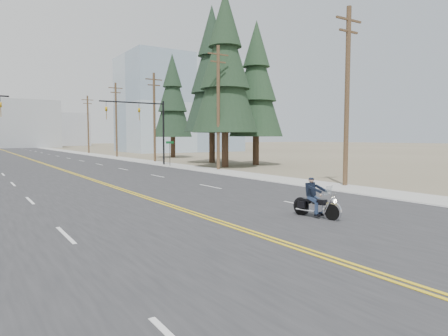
% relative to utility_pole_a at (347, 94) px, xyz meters
% --- Properties ---
extents(ground_plane, '(400.00, 400.00, 0.00)m').
position_rel_utility_pole_a_xyz_m(ground_plane, '(-12.50, -8.00, -5.73)').
color(ground_plane, '#776D56').
rests_on(ground_plane, ground).
extents(road, '(20.00, 200.00, 0.01)m').
position_rel_utility_pole_a_xyz_m(road, '(-12.50, 62.00, -5.73)').
color(road, '#303033').
rests_on(road, ground).
extents(sidewalk_right, '(3.00, 200.00, 0.01)m').
position_rel_utility_pole_a_xyz_m(sidewalk_right, '(-1.00, 62.00, -5.73)').
color(sidewalk_right, '#A5A5A0').
rests_on(sidewalk_right, ground).
extents(traffic_mast_right, '(7.10, 0.26, 7.00)m').
position_rel_utility_pole_a_xyz_m(traffic_mast_right, '(-3.52, 24.00, -0.79)').
color(traffic_mast_right, black).
rests_on(traffic_mast_right, ground).
extents(street_sign, '(0.90, 0.06, 2.62)m').
position_rel_utility_pole_a_xyz_m(street_sign, '(-1.70, 22.00, -3.93)').
color(street_sign, black).
rests_on(street_sign, ground).
extents(utility_pole_a, '(2.20, 0.30, 11.00)m').
position_rel_utility_pole_a_xyz_m(utility_pole_a, '(0.00, 0.00, 0.00)').
color(utility_pole_a, brown).
rests_on(utility_pole_a, ground).
extents(utility_pole_b, '(2.20, 0.30, 11.50)m').
position_rel_utility_pole_a_xyz_m(utility_pole_b, '(0.00, 15.00, 0.25)').
color(utility_pole_b, brown).
rests_on(utility_pole_b, ground).
extents(utility_pole_c, '(2.20, 0.30, 11.00)m').
position_rel_utility_pole_a_xyz_m(utility_pole_c, '(0.00, 30.00, 0.00)').
color(utility_pole_c, brown).
rests_on(utility_pole_c, ground).
extents(utility_pole_d, '(2.20, 0.30, 11.50)m').
position_rel_utility_pole_a_xyz_m(utility_pole_d, '(0.00, 45.00, 0.25)').
color(utility_pole_d, brown).
rests_on(utility_pole_d, ground).
extents(utility_pole_e, '(2.20, 0.30, 11.00)m').
position_rel_utility_pole_a_xyz_m(utility_pole_e, '(0.00, 62.00, 0.00)').
color(utility_pole_e, brown).
rests_on(utility_pole_e, ground).
extents(glass_building, '(24.00, 16.00, 20.00)m').
position_rel_utility_pole_a_xyz_m(glass_building, '(19.50, 62.00, 4.27)').
color(glass_building, '#9EB5CC').
rests_on(glass_building, ground).
extents(haze_bldg_b, '(18.00, 14.00, 14.00)m').
position_rel_utility_pole_a_xyz_m(haze_bldg_b, '(-4.50, 117.00, 1.27)').
color(haze_bldg_b, '#ADB2B7').
rests_on(haze_bldg_b, ground).
extents(haze_bldg_c, '(16.00, 12.00, 18.00)m').
position_rel_utility_pole_a_xyz_m(haze_bldg_c, '(27.50, 102.00, 3.27)').
color(haze_bldg_c, '#B7BCC6').
rests_on(haze_bldg_c, ground).
extents(haze_bldg_e, '(14.00, 14.00, 12.00)m').
position_rel_utility_pole_a_xyz_m(haze_bldg_e, '(12.50, 142.00, 0.27)').
color(haze_bldg_e, '#B7BCC6').
rests_on(haze_bldg_e, ground).
extents(motorcyclist, '(1.13, 2.04, 1.51)m').
position_rel_utility_pole_a_xyz_m(motorcyclist, '(-8.99, -6.24, -4.97)').
color(motorcyclist, black).
rests_on(motorcyclist, ground).
extents(conifer_near, '(6.68, 6.68, 17.67)m').
position_rel_utility_pole_a_xyz_m(conifer_near, '(2.17, 17.15, 4.42)').
color(conifer_near, '#382619').
rests_on(conifer_near, ground).
extents(conifer_mid, '(5.88, 5.88, 15.68)m').
position_rel_utility_pole_a_xyz_m(conifer_mid, '(6.94, 18.25, 3.27)').
color(conifer_mid, '#382619').
rests_on(conifer_mid, ground).
extents(conifer_tall, '(6.66, 6.66, 18.50)m').
position_rel_utility_pole_a_xyz_m(conifer_tall, '(4.85, 24.11, 4.89)').
color(conifer_tall, '#382619').
rests_on(conifer_tall, ground).
extents(conifer_far, '(5.80, 5.80, 15.55)m').
position_rel_utility_pole_a_xyz_m(conifer_far, '(6.46, 38.18, 3.19)').
color(conifer_far, '#382619').
rests_on(conifer_far, ground).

